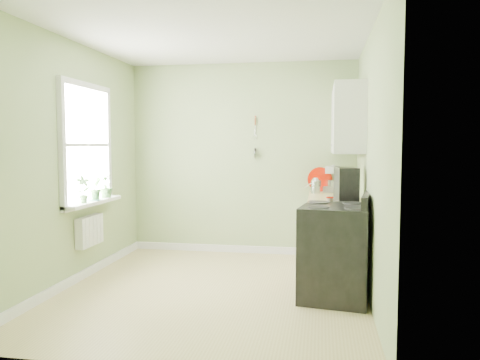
% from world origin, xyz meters
% --- Properties ---
extents(floor, '(3.20, 3.60, 0.02)m').
position_xyz_m(floor, '(0.00, 0.00, -0.01)').
color(floor, tan).
rests_on(floor, ground).
extents(ceiling, '(3.20, 3.60, 0.02)m').
position_xyz_m(ceiling, '(0.00, 0.00, 2.71)').
color(ceiling, white).
rests_on(ceiling, wall_back).
extents(wall_back, '(3.20, 0.02, 2.70)m').
position_xyz_m(wall_back, '(0.00, 1.81, 1.35)').
color(wall_back, '#9DB27A').
rests_on(wall_back, floor).
extents(wall_left, '(0.02, 3.60, 2.70)m').
position_xyz_m(wall_left, '(-1.61, 0.00, 1.35)').
color(wall_left, '#9DB27A').
rests_on(wall_left, floor).
extents(wall_right, '(0.02, 3.60, 2.70)m').
position_xyz_m(wall_right, '(1.61, 0.00, 1.35)').
color(wall_right, '#9DB27A').
rests_on(wall_right, floor).
extents(base_cabinets, '(0.60, 1.60, 0.87)m').
position_xyz_m(base_cabinets, '(1.30, 1.00, 0.43)').
color(base_cabinets, white).
rests_on(base_cabinets, floor).
extents(countertop, '(0.64, 1.60, 0.04)m').
position_xyz_m(countertop, '(1.29, 1.00, 0.89)').
color(countertop, beige).
rests_on(countertop, base_cabinets).
extents(upper_cabinets, '(0.35, 1.40, 0.80)m').
position_xyz_m(upper_cabinets, '(1.43, 1.10, 1.85)').
color(upper_cabinets, white).
rests_on(upper_cabinets, wall_right).
extents(window, '(0.06, 1.14, 1.44)m').
position_xyz_m(window, '(-1.58, 0.30, 1.55)').
color(window, white).
rests_on(window, wall_left).
extents(window_sill, '(0.18, 1.14, 0.04)m').
position_xyz_m(window_sill, '(-1.51, 0.30, 0.88)').
color(window_sill, white).
rests_on(window_sill, wall_left).
extents(radiator, '(0.12, 0.50, 0.35)m').
position_xyz_m(radiator, '(-1.54, 0.25, 0.55)').
color(radiator, white).
rests_on(radiator, wall_left).
extents(wall_utensils, '(0.02, 0.14, 0.58)m').
position_xyz_m(wall_utensils, '(0.20, 1.78, 1.56)').
color(wall_utensils, beige).
rests_on(wall_utensils, wall_back).
extents(stove, '(0.78, 0.86, 1.07)m').
position_xyz_m(stove, '(1.28, -0.02, 0.48)').
color(stove, black).
rests_on(stove, floor).
extents(stand_mixer, '(0.28, 0.36, 0.39)m').
position_xyz_m(stand_mixer, '(1.28, 1.74, 1.08)').
color(stand_mixer, '#B2B2B7').
rests_on(stand_mixer, countertop).
extents(kettle, '(0.21, 0.12, 0.21)m').
position_xyz_m(kettle, '(1.05, 1.49, 1.01)').
color(kettle, silver).
rests_on(kettle, countertop).
extents(coffee_maker, '(0.27, 0.29, 0.39)m').
position_xyz_m(coffee_maker, '(1.39, 0.48, 1.10)').
color(coffee_maker, black).
rests_on(coffee_maker, countertop).
extents(red_tray, '(0.34, 0.12, 0.34)m').
position_xyz_m(red_tray, '(1.11, 1.72, 1.08)').
color(red_tray, '#C61400').
rests_on(red_tray, countertop).
extents(jar, '(0.08, 0.08, 0.09)m').
position_xyz_m(jar, '(1.22, 0.30, 0.95)').
color(jar, '#ACA18D').
rests_on(jar, countertop).
extents(plant_a, '(0.19, 0.20, 0.31)m').
position_xyz_m(plant_a, '(-1.50, 0.05, 1.06)').
color(plant_a, '#3B6531').
rests_on(plant_a, window_sill).
extents(plant_b, '(0.16, 0.18, 0.28)m').
position_xyz_m(plant_b, '(-1.50, 0.35, 1.04)').
color(plant_b, '#3B6531').
rests_on(plant_b, window_sill).
extents(plant_c, '(0.16, 0.16, 0.28)m').
position_xyz_m(plant_c, '(-1.50, 0.62, 1.04)').
color(plant_c, '#3B6531').
rests_on(plant_c, window_sill).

